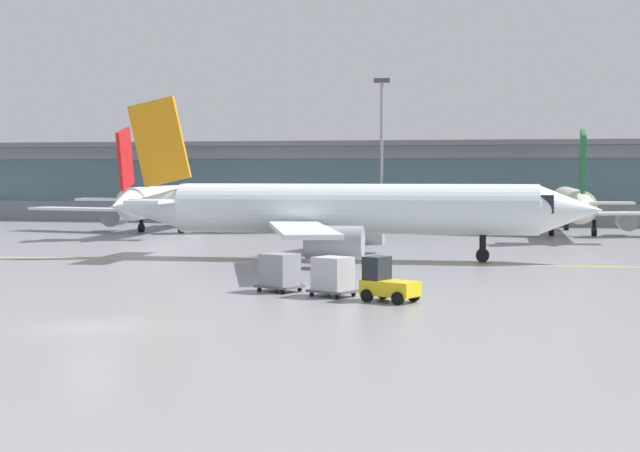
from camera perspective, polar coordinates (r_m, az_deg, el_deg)
ground_plane at (r=40.29m, az=-12.98°, el=-5.67°), size 400.00×400.00×0.00m
taxiway_centreline_stripe at (r=66.51m, az=1.73°, el=-2.11°), size 109.94×4.38×0.01m
terminal_concourse at (r=120.95m, az=3.93°, el=2.61°), size 200.36×11.00×9.60m
gate_airplane_1 at (r=101.38m, az=-8.85°, el=1.39°), size 28.16×30.35×10.05m
gate_airplane_2 at (r=97.92m, az=14.21°, el=1.19°), size 27.09×29.10×9.65m
taxiing_regional_jet at (r=68.31m, az=1.66°, el=0.90°), size 34.37×31.98×11.39m
baggage_tug at (r=46.91m, az=3.81°, el=-3.25°), size 2.95×2.42×2.10m
cargo_dolly_lead at (r=48.61m, az=0.73°, el=-2.82°), size 2.57×2.32×1.94m
cargo_dolly_trailing at (r=50.61m, az=-2.33°, el=-2.59°), size 2.57×2.32×1.94m
apron_light_mast_1 at (r=112.68m, az=3.54°, el=4.61°), size 1.80×0.36×16.49m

